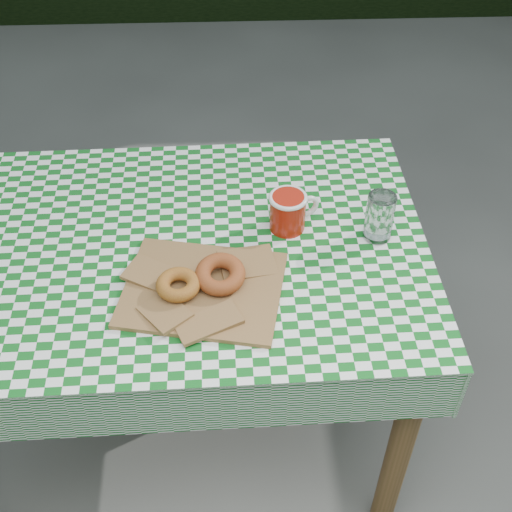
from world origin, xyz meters
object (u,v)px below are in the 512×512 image
at_px(paper_bag, 203,288).
at_px(coffee_mug, 288,212).
at_px(drinking_glass, 379,217).
at_px(table, 185,349).

height_order(paper_bag, coffee_mug, coffee_mug).
bearing_deg(drinking_glass, paper_bag, -158.34).
bearing_deg(coffee_mug, paper_bag, -156.46).
bearing_deg(paper_bag, table, 116.48).
bearing_deg(drinking_glass, coffee_mug, 169.17).
xyz_separation_m(table, coffee_mug, (0.27, 0.05, 0.43)).
height_order(paper_bag, drinking_glass, drinking_glass).
relative_size(table, coffee_mug, 6.96).
height_order(coffee_mug, drinking_glass, drinking_glass).
bearing_deg(table, drinking_glass, 0.32).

